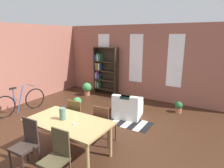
{
  "coord_description": "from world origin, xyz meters",
  "views": [
    {
      "loc": [
        3.1,
        -3.09,
        2.47
      ],
      "look_at": [
        0.26,
        1.62,
        1.07
      ],
      "focal_mm": 30.88,
      "sensor_mm": 36.0,
      "label": 1
    }
  ],
  "objects_px": {
    "dining_chair_far_left": "(77,116)",
    "armchair_white": "(128,108)",
    "bookshelf_tall": "(104,70)",
    "potted_plant_corner": "(77,103)",
    "dining_chair_near_left": "(27,142)",
    "bicycle_second": "(20,102)",
    "dining_chair_far_right": "(104,124)",
    "potted_plant_window": "(87,88)",
    "vase_on_table": "(63,114)",
    "dining_chair_near_right": "(57,156)",
    "potted_plant_by_shelf": "(179,107)",
    "dining_table": "(68,125)"
  },
  "relations": [
    {
      "from": "dining_chair_far_left",
      "to": "bookshelf_tall",
      "type": "distance_m",
      "value": 3.76
    },
    {
      "from": "dining_table",
      "to": "dining_chair_near_right",
      "type": "height_order",
      "value": "dining_chair_near_right"
    },
    {
      "from": "vase_on_table",
      "to": "dining_table",
      "type": "bearing_deg",
      "value": 0.0
    },
    {
      "from": "dining_table",
      "to": "potted_plant_by_shelf",
      "type": "distance_m",
      "value": 3.86
    },
    {
      "from": "dining_chair_far_right",
      "to": "dining_chair_near_left",
      "type": "xyz_separation_m",
      "value": [
        -0.8,
        -1.41,
        0.0
      ]
    },
    {
      "from": "potted_plant_by_shelf",
      "to": "dining_chair_near_left",
      "type": "bearing_deg",
      "value": -113.63
    },
    {
      "from": "dining_chair_far_right",
      "to": "potted_plant_by_shelf",
      "type": "height_order",
      "value": "dining_chair_far_right"
    },
    {
      "from": "bookshelf_tall",
      "to": "potted_plant_by_shelf",
      "type": "distance_m",
      "value": 3.45
    },
    {
      "from": "dining_chair_far_left",
      "to": "bicycle_second",
      "type": "distance_m",
      "value": 2.61
    },
    {
      "from": "dining_table",
      "to": "potted_plant_by_shelf",
      "type": "xyz_separation_m",
      "value": [
        1.46,
        3.54,
        -0.49
      ]
    },
    {
      "from": "dining_chair_near_right",
      "to": "potted_plant_corner",
      "type": "relative_size",
      "value": 2.24
    },
    {
      "from": "dining_chair_near_left",
      "to": "dining_chair_far_left",
      "type": "relative_size",
      "value": 1.0
    },
    {
      "from": "dining_chair_far_right",
      "to": "bicycle_second",
      "type": "bearing_deg",
      "value": 176.85
    },
    {
      "from": "potted_plant_corner",
      "to": "dining_chair_near_left",
      "type": "bearing_deg",
      "value": -66.9
    },
    {
      "from": "dining_chair_far_left",
      "to": "armchair_white",
      "type": "distance_m",
      "value": 1.79
    },
    {
      "from": "armchair_white",
      "to": "potted_plant_window",
      "type": "height_order",
      "value": "armchair_white"
    },
    {
      "from": "potted_plant_window",
      "to": "bookshelf_tall",
      "type": "bearing_deg",
      "value": 58.64
    },
    {
      "from": "vase_on_table",
      "to": "bicycle_second",
      "type": "height_order",
      "value": "vase_on_table"
    },
    {
      "from": "armchair_white",
      "to": "bicycle_second",
      "type": "relative_size",
      "value": 0.54
    },
    {
      "from": "dining_chair_far_left",
      "to": "bicycle_second",
      "type": "bearing_deg",
      "value": 175.89
    },
    {
      "from": "bookshelf_tall",
      "to": "potted_plant_window",
      "type": "xyz_separation_m",
      "value": [
        -0.42,
        -0.69,
        -0.71
      ]
    },
    {
      "from": "potted_plant_window",
      "to": "potted_plant_by_shelf",
      "type": "bearing_deg",
      "value": 1.38
    },
    {
      "from": "dining_chair_near_right",
      "to": "potted_plant_corner",
      "type": "height_order",
      "value": "dining_chair_near_right"
    },
    {
      "from": "vase_on_table",
      "to": "dining_chair_near_right",
      "type": "relative_size",
      "value": 0.26
    },
    {
      "from": "potted_plant_by_shelf",
      "to": "potted_plant_window",
      "type": "relative_size",
      "value": 0.68
    },
    {
      "from": "dining_table",
      "to": "armchair_white",
      "type": "relative_size",
      "value": 1.89
    },
    {
      "from": "dining_table",
      "to": "dining_chair_far_left",
      "type": "height_order",
      "value": "dining_chair_far_left"
    },
    {
      "from": "bookshelf_tall",
      "to": "potted_plant_window",
      "type": "bearing_deg",
      "value": -121.36
    },
    {
      "from": "dining_table",
      "to": "dining_chair_far_left",
      "type": "relative_size",
      "value": 1.86
    },
    {
      "from": "dining_table",
      "to": "dining_chair_far_right",
      "type": "height_order",
      "value": "dining_chair_far_right"
    },
    {
      "from": "dining_table",
      "to": "bicycle_second",
      "type": "distance_m",
      "value": 3.13
    },
    {
      "from": "armchair_white",
      "to": "bookshelf_tall",
      "type": "bearing_deg",
      "value": 139.0
    },
    {
      "from": "dining_chair_far_right",
      "to": "dining_chair_far_left",
      "type": "height_order",
      "value": "same"
    },
    {
      "from": "dining_chair_near_left",
      "to": "bicycle_second",
      "type": "relative_size",
      "value": 0.55
    },
    {
      "from": "armchair_white",
      "to": "potted_plant_by_shelf",
      "type": "xyz_separation_m",
      "value": [
        1.29,
        1.15,
        -0.08
      ]
    },
    {
      "from": "potted_plant_by_shelf",
      "to": "dining_table",
      "type": "bearing_deg",
      "value": -112.37
    },
    {
      "from": "dining_chair_near_right",
      "to": "bookshelf_tall",
      "type": "bearing_deg",
      "value": 114.78
    },
    {
      "from": "bookshelf_tall",
      "to": "armchair_white",
      "type": "height_order",
      "value": "bookshelf_tall"
    },
    {
      "from": "potted_plant_by_shelf",
      "to": "vase_on_table",
      "type": "bearing_deg",
      "value": -114.42
    },
    {
      "from": "bicycle_second",
      "to": "dining_chair_far_left",
      "type": "bearing_deg",
      "value": -4.11
    },
    {
      "from": "bicycle_second",
      "to": "potted_plant_by_shelf",
      "type": "bearing_deg",
      "value": 30.77
    },
    {
      "from": "bookshelf_tall",
      "to": "potted_plant_corner",
      "type": "relative_size",
      "value": 4.68
    },
    {
      "from": "bookshelf_tall",
      "to": "potted_plant_corner",
      "type": "height_order",
      "value": "bookshelf_tall"
    },
    {
      "from": "dining_chair_near_left",
      "to": "bicycle_second",
      "type": "bearing_deg",
      "value": 148.3
    },
    {
      "from": "bookshelf_tall",
      "to": "potted_plant_window",
      "type": "distance_m",
      "value": 1.07
    },
    {
      "from": "dining_table",
      "to": "bookshelf_tall",
      "type": "distance_m",
      "value": 4.54
    },
    {
      "from": "bicycle_second",
      "to": "potted_plant_corner",
      "type": "bearing_deg",
      "value": 39.33
    },
    {
      "from": "armchair_white",
      "to": "potted_plant_window",
      "type": "distance_m",
      "value": 2.65
    },
    {
      "from": "dining_chair_near_left",
      "to": "potted_plant_window",
      "type": "bearing_deg",
      "value": 114.13
    },
    {
      "from": "potted_plant_by_shelf",
      "to": "bicycle_second",
      "type": "bearing_deg",
      "value": -149.23
    }
  ]
}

